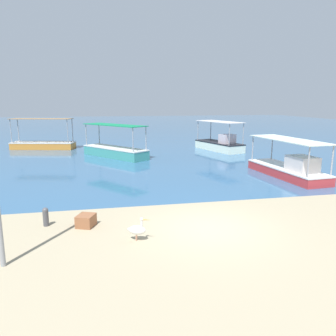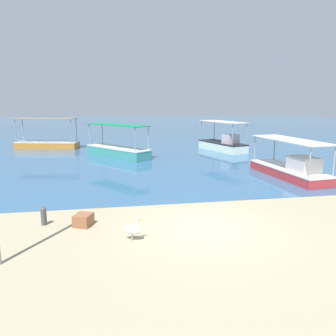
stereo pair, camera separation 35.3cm
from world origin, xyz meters
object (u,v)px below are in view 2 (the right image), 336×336
Objects in this scene: fishing_boat_near_right at (118,150)px; pelican at (133,229)px; mooring_bollard at (44,215)px; cargo_crate at (83,220)px; fishing_boat_near_left at (223,144)px; fishing_boat_far_right at (47,143)px; fishing_boat_center at (291,168)px.

pelican is (0.08, -16.84, -0.19)m from fishing_boat_near_right.
pelican is at bearing -31.61° from mooring_bollard.
mooring_bollard reaches higher than cargo_crate.
fishing_boat_near_right is at bearing 83.86° from cargo_crate.
fishing_boat_near_left reaches higher than fishing_boat_near_right.
fishing_boat_far_right is at bearing 165.15° from fishing_boat_near_left.
cargo_crate is (-1.64, -15.23, -0.35)m from fishing_boat_near_right.
cargo_crate is (-1.72, 1.61, -0.16)m from pelican.
cargo_crate is (1.44, -0.33, -0.16)m from mooring_bollard.
mooring_bollard is at bearing -157.39° from fishing_boat_center.
cargo_crate is at bearing -12.99° from mooring_bollard.
fishing_boat_near_right reaches higher than cargo_crate.
fishing_boat_near_right is 15.32m from cargo_crate.
pelican is at bearing -43.19° from cargo_crate.
fishing_boat_center is (16.62, -15.60, 0.03)m from fishing_boat_far_right.
fishing_boat_center reaches higher than mooring_bollard.
fishing_boat_near_right is at bearing -42.98° from fishing_boat_far_right.
fishing_boat_center is at bearing -43.31° from fishing_boat_near_right.
pelican is at bearing -89.74° from fishing_boat_near_right.
mooring_bollard is (3.52, -21.05, -0.16)m from fishing_boat_far_right.
fishing_boat_far_right is 21.96m from cargo_crate.
pelican is (-9.65, -18.67, -0.25)m from fishing_boat_near_left.
fishing_boat_center is (10.02, -9.44, 0.01)m from fishing_boat_near_right.
fishing_boat_near_right is 8.62× the size of mooring_bollard.
fishing_boat_near_left reaches higher than cargo_crate.
mooring_bollard is at bearing -101.69° from fishing_boat_near_right.
fishing_boat_near_left is 7.08× the size of pelican.
fishing_boat_far_right is 8.75× the size of mooring_bollard.
cargo_crate is (-11.36, -17.06, -0.41)m from fishing_boat_near_left.
mooring_bollard is (-3.16, 1.94, -0.00)m from pelican.
fishing_boat_center is at bearing -88.50° from fishing_boat_near_left.
fishing_boat_center is 7.70× the size of pelican.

